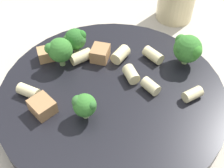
{
  "coord_description": "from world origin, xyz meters",
  "views": [
    {
      "loc": [
        -0.24,
        -0.01,
        0.3
      ],
      "look_at": [
        0.0,
        0.0,
        0.04
      ],
      "focal_mm": 45.0,
      "sensor_mm": 36.0,
      "label": 1
    }
  ],
  "objects_px": {
    "rigatoni_4": "(151,87)",
    "broccoli_floret_2": "(59,50)",
    "broccoli_floret_3": "(76,39)",
    "chicken_chunk_0": "(42,106)",
    "rigatoni_2": "(120,55)",
    "rigatoni_3": "(153,55)",
    "rigatoni_6": "(131,74)",
    "broccoli_floret_1": "(84,105)",
    "broccoli_floret_0": "(188,49)",
    "pasta_bowl": "(112,97)",
    "rigatoni_1": "(193,94)",
    "rigatoni_0": "(29,91)",
    "rigatoni_5": "(81,57)",
    "chicken_chunk_2": "(46,54)",
    "chicken_chunk_1": "(100,53)"
  },
  "relations": [
    {
      "from": "rigatoni_0",
      "to": "rigatoni_1",
      "type": "relative_size",
      "value": 1.15
    },
    {
      "from": "pasta_bowl",
      "to": "rigatoni_5",
      "type": "xyz_separation_m",
      "value": [
        0.05,
        0.04,
        0.02
      ]
    },
    {
      "from": "broccoli_floret_1",
      "to": "rigatoni_6",
      "type": "height_order",
      "value": "broccoli_floret_1"
    },
    {
      "from": "broccoli_floret_2",
      "to": "chicken_chunk_2",
      "type": "xyz_separation_m",
      "value": [
        0.01,
        0.02,
        -0.02
      ]
    },
    {
      "from": "rigatoni_0",
      "to": "rigatoni_1",
      "type": "distance_m",
      "value": 0.2
    },
    {
      "from": "pasta_bowl",
      "to": "rigatoni_0",
      "type": "relative_size",
      "value": 10.47
    },
    {
      "from": "rigatoni_0",
      "to": "rigatoni_2",
      "type": "distance_m",
      "value": 0.13
    },
    {
      "from": "rigatoni_4",
      "to": "chicken_chunk_1",
      "type": "xyz_separation_m",
      "value": [
        0.06,
        0.07,
        0.0
      ]
    },
    {
      "from": "chicken_chunk_2",
      "to": "broccoli_floret_3",
      "type": "bearing_deg",
      "value": -68.45
    },
    {
      "from": "broccoli_floret_0",
      "to": "rigatoni_1",
      "type": "distance_m",
      "value": 0.07
    },
    {
      "from": "rigatoni_3",
      "to": "chicken_chunk_0",
      "type": "xyz_separation_m",
      "value": [
        -0.09,
        0.14,
        0.0
      ]
    },
    {
      "from": "broccoli_floret_2",
      "to": "rigatoni_3",
      "type": "xyz_separation_m",
      "value": [
        0.01,
        -0.13,
        -0.02
      ]
    },
    {
      "from": "broccoli_floret_3",
      "to": "rigatoni_3",
      "type": "bearing_deg",
      "value": -97.39
    },
    {
      "from": "broccoli_floret_3",
      "to": "rigatoni_5",
      "type": "distance_m",
      "value": 0.03
    },
    {
      "from": "broccoli_floret_3",
      "to": "broccoli_floret_0",
      "type": "bearing_deg",
      "value": -97.72
    },
    {
      "from": "rigatoni_2",
      "to": "rigatoni_4",
      "type": "height_order",
      "value": "rigatoni_2"
    },
    {
      "from": "chicken_chunk_1",
      "to": "rigatoni_4",
      "type": "bearing_deg",
      "value": -132.37
    },
    {
      "from": "broccoli_floret_3",
      "to": "chicken_chunk_0",
      "type": "distance_m",
      "value": 0.11
    },
    {
      "from": "rigatoni_4",
      "to": "broccoli_floret_2",
      "type": "bearing_deg",
      "value": 68.87
    },
    {
      "from": "broccoli_floret_2",
      "to": "rigatoni_4",
      "type": "bearing_deg",
      "value": -111.13
    },
    {
      "from": "chicken_chunk_2",
      "to": "broccoli_floret_2",
      "type": "bearing_deg",
      "value": -117.88
    },
    {
      "from": "rigatoni_2",
      "to": "rigatoni_6",
      "type": "xyz_separation_m",
      "value": [
        -0.04,
        -0.01,
        -0.0
      ]
    },
    {
      "from": "broccoli_floret_2",
      "to": "rigatoni_6",
      "type": "height_order",
      "value": "broccoli_floret_2"
    },
    {
      "from": "broccoli_floret_3",
      "to": "rigatoni_3",
      "type": "distance_m",
      "value": 0.11
    },
    {
      "from": "rigatoni_2",
      "to": "chicken_chunk_0",
      "type": "height_order",
      "value": "same"
    },
    {
      "from": "chicken_chunk_1",
      "to": "chicken_chunk_2",
      "type": "height_order",
      "value": "chicken_chunk_1"
    },
    {
      "from": "rigatoni_0",
      "to": "rigatoni_5",
      "type": "distance_m",
      "value": 0.09
    },
    {
      "from": "broccoli_floret_0",
      "to": "rigatoni_6",
      "type": "xyz_separation_m",
      "value": [
        -0.03,
        0.07,
        -0.02
      ]
    },
    {
      "from": "rigatoni_2",
      "to": "rigatoni_3",
      "type": "xyz_separation_m",
      "value": [
        0.0,
        -0.05,
        -0.0
      ]
    },
    {
      "from": "pasta_bowl",
      "to": "rigatoni_3",
      "type": "bearing_deg",
      "value": -43.55
    },
    {
      "from": "pasta_bowl",
      "to": "rigatoni_4",
      "type": "height_order",
      "value": "rigatoni_4"
    },
    {
      "from": "broccoli_floret_0",
      "to": "rigatoni_5",
      "type": "height_order",
      "value": "broccoli_floret_0"
    },
    {
      "from": "chicken_chunk_1",
      "to": "chicken_chunk_2",
      "type": "bearing_deg",
      "value": 91.66
    },
    {
      "from": "rigatoni_1",
      "to": "chicken_chunk_1",
      "type": "bearing_deg",
      "value": 58.94
    },
    {
      "from": "rigatoni_5",
      "to": "chicken_chunk_2",
      "type": "bearing_deg",
      "value": 85.58
    },
    {
      "from": "broccoli_floret_2",
      "to": "rigatoni_5",
      "type": "xyz_separation_m",
      "value": [
        0.01,
        -0.03,
        -0.02
      ]
    },
    {
      "from": "pasta_bowl",
      "to": "chicken_chunk_0",
      "type": "bearing_deg",
      "value": 114.26
    },
    {
      "from": "chicken_chunk_0",
      "to": "broccoli_floret_3",
      "type": "bearing_deg",
      "value": -14.43
    },
    {
      "from": "broccoli_floret_3",
      "to": "rigatoni_1",
      "type": "relative_size",
      "value": 1.56
    },
    {
      "from": "pasta_bowl",
      "to": "broccoli_floret_2",
      "type": "height_order",
      "value": "broccoli_floret_2"
    },
    {
      "from": "broccoli_floret_2",
      "to": "rigatoni_4",
      "type": "distance_m",
      "value": 0.13
    },
    {
      "from": "rigatoni_0",
      "to": "chicken_chunk_1",
      "type": "relative_size",
      "value": 1.03
    },
    {
      "from": "rigatoni_1",
      "to": "rigatoni_3",
      "type": "bearing_deg",
      "value": 31.33
    },
    {
      "from": "pasta_bowl",
      "to": "rigatoni_6",
      "type": "bearing_deg",
      "value": -50.68
    },
    {
      "from": "pasta_bowl",
      "to": "broccoli_floret_1",
      "type": "distance_m",
      "value": 0.06
    },
    {
      "from": "rigatoni_1",
      "to": "rigatoni_6",
      "type": "height_order",
      "value": "rigatoni_6"
    },
    {
      "from": "broccoli_floret_2",
      "to": "chicken_chunk_2",
      "type": "relative_size",
      "value": 1.98
    },
    {
      "from": "rigatoni_2",
      "to": "chicken_chunk_2",
      "type": "relative_size",
      "value": 1.24
    },
    {
      "from": "pasta_bowl",
      "to": "rigatoni_6",
      "type": "height_order",
      "value": "rigatoni_6"
    },
    {
      "from": "broccoli_floret_1",
      "to": "chicken_chunk_0",
      "type": "bearing_deg",
      "value": 82.74
    }
  ]
}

